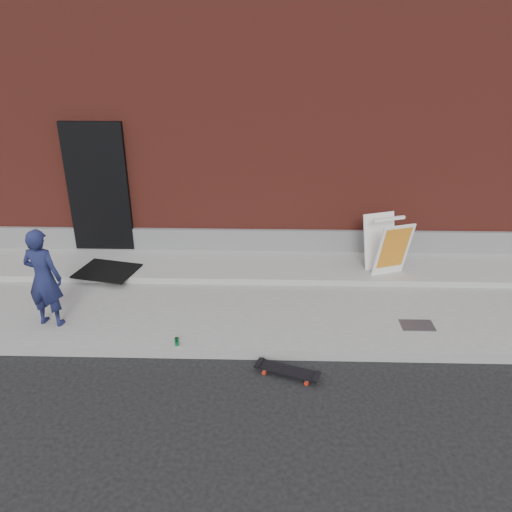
{
  "coord_description": "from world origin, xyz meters",
  "views": [
    {
      "loc": [
        0.36,
        -5.3,
        3.84
      ],
      "look_at": [
        0.19,
        0.8,
        1.11
      ],
      "focal_mm": 35.0,
      "sensor_mm": 36.0,
      "label": 1
    }
  ],
  "objects_px": {
    "child": "(43,278)",
    "soda_can": "(177,342)",
    "skateboard": "(287,371)",
    "pizza_sign": "(387,245)"
  },
  "relations": [
    {
      "from": "child",
      "to": "soda_can",
      "type": "bearing_deg",
      "value": 174.26
    },
    {
      "from": "soda_can",
      "to": "skateboard",
      "type": "bearing_deg",
      "value": -15.56
    },
    {
      "from": "child",
      "to": "pizza_sign",
      "type": "xyz_separation_m",
      "value": [
        4.91,
        1.59,
        -0.13
      ]
    },
    {
      "from": "skateboard",
      "to": "soda_can",
      "type": "distance_m",
      "value": 1.48
    },
    {
      "from": "skateboard",
      "to": "pizza_sign",
      "type": "distance_m",
      "value": 3.04
    },
    {
      "from": "child",
      "to": "pizza_sign",
      "type": "distance_m",
      "value": 5.16
    },
    {
      "from": "pizza_sign",
      "to": "soda_can",
      "type": "bearing_deg",
      "value": -146.0
    },
    {
      "from": "pizza_sign",
      "to": "soda_can",
      "type": "xyz_separation_m",
      "value": [
        -3.08,
        -2.07,
        -0.51
      ]
    },
    {
      "from": "pizza_sign",
      "to": "soda_can",
      "type": "distance_m",
      "value": 3.75
    },
    {
      "from": "skateboard",
      "to": "child",
      "type": "bearing_deg",
      "value": 164.79
    }
  ]
}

